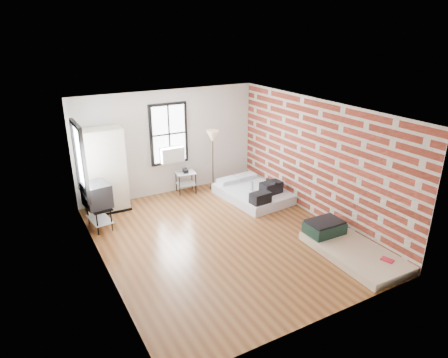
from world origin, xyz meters
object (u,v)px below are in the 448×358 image
mattress_bare (347,246)px  wardrobe (104,171)px  side_table (186,177)px  mattress_main (254,192)px  tv_stand (97,196)px  floor_lamp (213,139)px

mattress_bare → wardrobe: 5.83m
mattress_bare → side_table: (-1.59, 4.44, 0.33)m
mattress_main → wardrobe: wardrobe is taller
wardrobe → side_table: size_ratio=3.03×
mattress_main → side_table: 1.92m
mattress_bare → side_table: size_ratio=3.13×
mattress_main → tv_stand: (-3.96, 0.33, 0.60)m
side_table → tv_stand: tv_stand is taller
floor_lamp → side_table: bearing=175.0°
floor_lamp → tv_stand: 3.52m
floor_lamp → wardrobe: bearing=180.0°
mattress_bare → mattress_main: bearing=94.4°
side_table → wardrobe: bearing=-178.1°
tv_stand → side_table: bearing=13.4°
wardrobe → tv_stand: size_ratio=1.93×
mattress_main → wardrobe: bearing=156.0°
mattress_main → floor_lamp: floor_lamp is taller
floor_lamp → tv_stand: size_ratio=1.55×
mattress_main → mattress_bare: bearing=-92.4°
tv_stand → floor_lamp: bearing=7.8°
side_table → tv_stand: bearing=-160.0°
wardrobe → side_table: 2.24m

